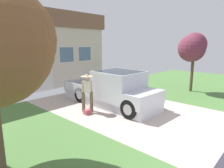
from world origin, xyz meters
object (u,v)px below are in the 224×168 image
pickup_truck (116,91)px  house_with_garage (20,49)px  wheeled_trash_bin (112,77)px  handbag (87,112)px  neighbor_tree (193,47)px  person_with_hat (87,90)px

pickup_truck → house_with_garage: 8.46m
pickup_truck → wheeled_trash_bin: pickup_truck is taller
handbag → neighbor_tree: bearing=-13.3°
neighbor_tree → wheeled_trash_bin: neighbor_tree is taller
pickup_truck → neighbor_tree: bearing=166.9°
wheeled_trash_bin → house_with_garage: bearing=133.0°
handbag → neighbor_tree: 7.66m
person_with_hat → pickup_truck: bearing=23.5°
house_with_garage → neighbor_tree: bearing=-57.3°
person_with_hat → house_with_garage: (0.51, 7.78, 1.62)m
handbag → pickup_truck: bearing=-5.9°
person_with_hat → wheeled_trash_bin: 5.81m
handbag → neighbor_tree: size_ratio=0.10×
pickup_truck → wheeled_trash_bin: 4.95m
person_with_hat → house_with_garage: size_ratio=0.15×
person_with_hat → handbag: size_ratio=4.48×
neighbor_tree → house_with_garage: bearing=122.7°
neighbor_tree → person_with_hat: bearing=164.1°
pickup_truck → wheeled_trash_bin: size_ratio=4.88×
pickup_truck → handbag: size_ratio=13.89×
person_with_hat → house_with_garage: 7.96m
house_with_garage → neighbor_tree: 11.53m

